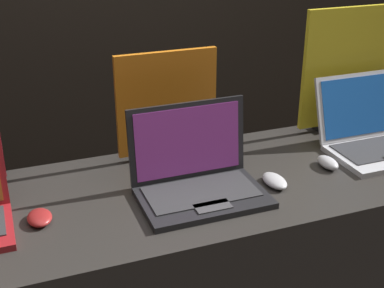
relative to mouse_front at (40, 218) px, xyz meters
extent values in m
ellipsoid|color=maroon|center=(0.00, 0.00, 0.00)|extent=(0.07, 0.10, 0.03)
cube|color=black|center=(0.49, -0.06, 0.00)|extent=(0.39, 0.25, 0.02)
cube|color=#2D2D30|center=(0.49, -0.04, 0.01)|extent=(0.35, 0.18, 0.00)
cube|color=#3F3F42|center=(0.49, -0.13, 0.01)|extent=(0.11, 0.06, 0.00)
cube|color=black|center=(0.49, 0.08, 0.13)|extent=(0.39, 0.04, 0.25)
cube|color=#8C338C|center=(0.49, 0.08, 0.13)|extent=(0.35, 0.03, 0.22)
ellipsoid|color=#B2B2B7|center=(0.75, -0.04, 0.00)|extent=(0.07, 0.12, 0.03)
cube|color=black|center=(0.49, 0.29, 0.00)|extent=(0.20, 0.07, 0.02)
cube|color=orange|center=(0.49, 0.29, 0.19)|extent=(0.37, 0.02, 0.37)
cube|color=#B7B7BC|center=(1.23, 0.01, 0.00)|extent=(0.38, 0.25, 0.02)
cube|color=#2D2D30|center=(1.23, 0.03, 0.01)|extent=(0.34, 0.18, 0.00)
cube|color=#B7B7BC|center=(1.23, 0.18, 0.12)|extent=(0.38, 0.09, 0.24)
cube|color=#194C99|center=(1.23, 0.17, 0.13)|extent=(0.34, 0.07, 0.21)
ellipsoid|color=#B2B2B7|center=(0.98, 0.00, 0.00)|extent=(0.06, 0.10, 0.04)
cube|color=black|center=(1.23, 0.30, 0.00)|extent=(0.21, 0.07, 0.02)
cube|color=gold|center=(1.23, 0.30, 0.24)|extent=(0.38, 0.02, 0.47)
camera|label=1|loc=(-0.05, -1.39, 0.84)|focal=50.00mm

